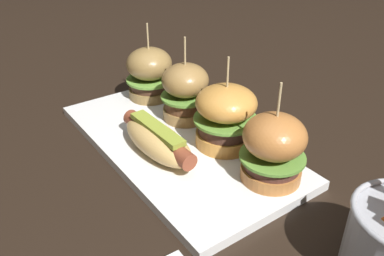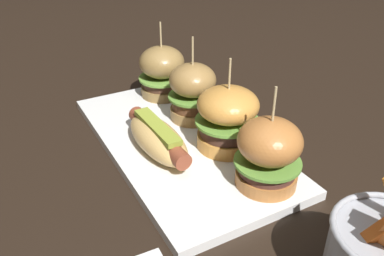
{
  "view_description": "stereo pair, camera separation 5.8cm",
  "coord_description": "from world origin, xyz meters",
  "px_view_note": "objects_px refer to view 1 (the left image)",
  "views": [
    {
      "loc": [
        0.45,
        -0.29,
        0.34
      ],
      "look_at": [
        0.04,
        0.0,
        0.05
      ],
      "focal_mm": 37.56,
      "sensor_mm": 36.0,
      "label": 1
    },
    {
      "loc": [
        0.48,
        -0.24,
        0.34
      ],
      "look_at": [
        0.04,
        0.0,
        0.05
      ],
      "focal_mm": 37.56,
      "sensor_mm": 36.0,
      "label": 2
    }
  ],
  "objects_px": {
    "slider_far_left": "(150,73)",
    "slider_center_left": "(185,91)",
    "hot_dog": "(157,140)",
    "platter_main": "(177,143)",
    "slider_far_right": "(273,148)",
    "slider_center_right": "(226,116)"
  },
  "relations": [
    {
      "from": "hot_dog",
      "to": "slider_far_left",
      "type": "height_order",
      "value": "slider_far_left"
    },
    {
      "from": "slider_far_left",
      "to": "slider_far_right",
      "type": "height_order",
      "value": "same"
    },
    {
      "from": "platter_main",
      "to": "slider_far_right",
      "type": "height_order",
      "value": "slider_far_right"
    },
    {
      "from": "slider_center_right",
      "to": "slider_far_right",
      "type": "xyz_separation_m",
      "value": [
        0.1,
        -0.0,
        -0.0
      ]
    },
    {
      "from": "hot_dog",
      "to": "slider_center_right",
      "type": "height_order",
      "value": "slider_center_right"
    },
    {
      "from": "platter_main",
      "to": "slider_far_left",
      "type": "height_order",
      "value": "slider_far_left"
    },
    {
      "from": "slider_far_left",
      "to": "slider_center_right",
      "type": "bearing_deg",
      "value": 1.98
    },
    {
      "from": "slider_far_left",
      "to": "slider_center_left",
      "type": "distance_m",
      "value": 0.11
    },
    {
      "from": "slider_far_right",
      "to": "hot_dog",
      "type": "bearing_deg",
      "value": -146.61
    },
    {
      "from": "platter_main",
      "to": "slider_center_left",
      "type": "relative_size",
      "value": 2.93
    },
    {
      "from": "platter_main",
      "to": "slider_far_left",
      "type": "distance_m",
      "value": 0.17
    },
    {
      "from": "slider_far_right",
      "to": "slider_far_left",
      "type": "bearing_deg",
      "value": -179.51
    },
    {
      "from": "hot_dog",
      "to": "platter_main",
      "type": "bearing_deg",
      "value": 110.11
    },
    {
      "from": "slider_center_left",
      "to": "platter_main",
      "type": "bearing_deg",
      "value": -45.71
    },
    {
      "from": "hot_dog",
      "to": "slider_center_left",
      "type": "xyz_separation_m",
      "value": [
        -0.07,
        0.09,
        0.03
      ]
    },
    {
      "from": "platter_main",
      "to": "slider_center_left",
      "type": "xyz_separation_m",
      "value": [
        -0.05,
        0.05,
        0.06
      ]
    },
    {
      "from": "platter_main",
      "to": "slider_center_right",
      "type": "relative_size",
      "value": 2.97
    },
    {
      "from": "hot_dog",
      "to": "slider_center_right",
      "type": "distance_m",
      "value": 0.11
    },
    {
      "from": "platter_main",
      "to": "slider_center_left",
      "type": "distance_m",
      "value": 0.09
    },
    {
      "from": "slider_far_left",
      "to": "slider_center_left",
      "type": "relative_size",
      "value": 0.98
    },
    {
      "from": "hot_dog",
      "to": "slider_far_right",
      "type": "relative_size",
      "value": 1.15
    },
    {
      "from": "platter_main",
      "to": "slider_far_right",
      "type": "bearing_deg",
      "value": 17.33
    }
  ]
}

